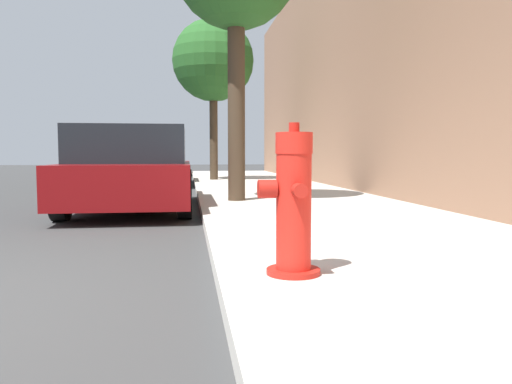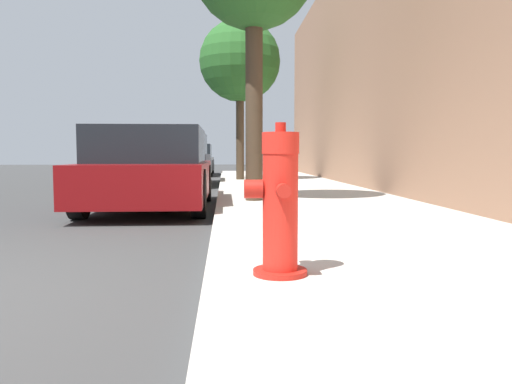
{
  "view_description": "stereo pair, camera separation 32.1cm",
  "coord_description": "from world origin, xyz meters",
  "views": [
    {
      "loc": [
        1.85,
        -2.87,
        0.91
      ],
      "look_at": [
        2.44,
        1.46,
        0.58
      ],
      "focal_mm": 35.0,
      "sensor_mm": 36.0,
      "label": 1
    },
    {
      "loc": [
        2.17,
        -2.9,
        0.91
      ],
      "look_at": [
        2.44,
        1.46,
        0.58
      ],
      "focal_mm": 35.0,
      "sensor_mm": 36.0,
      "label": 2
    }
  ],
  "objects": [
    {
      "name": "fire_hydrant",
      "position": [
        2.52,
        0.26,
        0.58
      ],
      "size": [
        0.41,
        0.42,
        0.98
      ],
      "color": "red",
      "rests_on": "sidewalk_slab"
    },
    {
      "name": "street_tree_far",
      "position": [
        2.64,
        12.36,
        3.69
      ],
      "size": [
        2.44,
        2.44,
        4.8
      ],
      "color": "#423323",
      "rests_on": "sidewalk_slab"
    },
    {
      "name": "parked_car_far",
      "position": [
        0.74,
        18.53,
        0.64
      ],
      "size": [
        1.86,
        4.41,
        1.32
      ],
      "color": "#4C5156",
      "rests_on": "ground_plane"
    },
    {
      "name": "sidewalk_slab",
      "position": [
        3.7,
        0.0,
        0.07
      ],
      "size": [
        3.33,
        40.0,
        0.13
      ],
      "color": "beige",
      "rests_on": "ground_plane"
    },
    {
      "name": "parked_car_near",
      "position": [
        0.97,
        5.35,
        0.65
      ],
      "size": [
        1.86,
        4.09,
        1.32
      ],
      "color": "maroon",
      "rests_on": "ground_plane"
    },
    {
      "name": "parked_car_mid",
      "position": [
        0.79,
        11.92,
        0.72
      ],
      "size": [
        1.83,
        4.12,
        1.5
      ],
      "color": "black",
      "rests_on": "ground_plane"
    }
  ]
}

